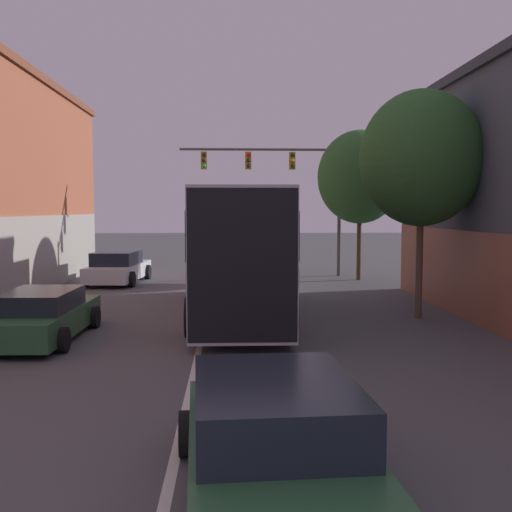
# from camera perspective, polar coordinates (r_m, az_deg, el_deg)

# --- Properties ---
(lane_center_line) EXTENTS (0.14, 42.95, 0.01)m
(lane_center_line) POSITION_cam_1_polar(r_m,az_deg,el_deg) (16.98, -4.85, -6.22)
(lane_center_line) COLOR silver
(lane_center_line) RESTS_ON ground_plane
(bus) EXTENTS (2.78, 10.39, 3.67)m
(bus) POSITION_cam_1_polar(r_m,az_deg,el_deg) (17.84, -1.58, 0.93)
(bus) COLOR #B7B7BC
(bus) RESTS_ON ground_plane
(hatchback_foreground) EXTENTS (2.36, 4.70, 1.29)m
(hatchback_foreground) POSITION_cam_1_polar(r_m,az_deg,el_deg) (6.70, 2.04, -17.72)
(hatchback_foreground) COLOR #285633
(hatchback_foreground) RESTS_ON ground_plane
(parked_car_left_near) EXTENTS (2.06, 4.56, 1.22)m
(parked_car_left_near) POSITION_cam_1_polar(r_m,az_deg,el_deg) (15.39, -19.68, -5.37)
(parked_car_left_near) COLOR #285633
(parked_car_left_near) RESTS_ON ground_plane
(parked_car_left_mid) EXTENTS (2.39, 4.79, 1.37)m
(parked_car_left_mid) POSITION_cam_1_polar(r_m,az_deg,el_deg) (26.36, -13.00, -1.10)
(parked_car_left_mid) COLOR silver
(parked_car_left_mid) RESTS_ON ground_plane
(traffic_signal_gantry) EXTENTS (7.59, 0.36, 6.25)m
(traffic_signal_gantry) POSITION_cam_1_polar(r_m,az_deg,el_deg) (28.30, 2.89, 7.47)
(traffic_signal_gantry) COLOR #514C47
(traffic_signal_gantry) RESTS_ON ground_plane
(street_tree_near) EXTENTS (3.52, 3.17, 6.54)m
(street_tree_near) POSITION_cam_1_polar(r_m,az_deg,el_deg) (17.87, 15.48, 8.95)
(street_tree_near) COLOR brown
(street_tree_near) RESTS_ON ground_plane
(street_tree_far) EXTENTS (3.75, 3.38, 6.66)m
(street_tree_far) POSITION_cam_1_polar(r_m,az_deg,el_deg) (27.11, 9.87, 7.42)
(street_tree_far) COLOR #4C3823
(street_tree_far) RESTS_ON ground_plane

